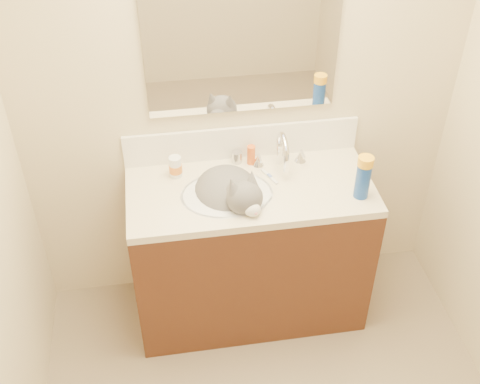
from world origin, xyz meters
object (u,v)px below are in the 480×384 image
object	(u,v)px
vanity_cabinet	(250,254)
faucet	(282,154)
cat	(231,195)
amber_bottle	(251,155)
silver_jar	(237,157)
spray_can	(363,180)
basin	(227,205)
pill_bottle	(175,167)

from	to	relation	value
vanity_cabinet	faucet	distance (m)	0.58
vanity_cabinet	cat	size ratio (longest dim) A/B	2.44
cat	amber_bottle	world-z (taller)	cat
faucet	silver_jar	size ratio (longest dim) A/B	4.50
faucet	spray_can	xyz separation A→B (m)	(0.33, -0.28, 0.01)
faucet	vanity_cabinet	bearing A→B (deg)	-142.71
basin	silver_jar	world-z (taller)	silver_jar
pill_bottle	silver_jar	xyz separation A→B (m)	(0.32, 0.07, -0.02)
amber_bottle	spray_can	distance (m)	0.58
basin	spray_can	distance (m)	0.66
amber_bottle	pill_bottle	bearing A→B (deg)	-173.12
basin	cat	distance (m)	0.06
vanity_cabinet	pill_bottle	world-z (taller)	pill_bottle
basin	spray_can	world-z (taller)	spray_can
vanity_cabinet	silver_jar	distance (m)	0.53
cat	pill_bottle	world-z (taller)	cat
basin	cat	bearing A→B (deg)	32.41
silver_jar	amber_bottle	distance (m)	0.08
faucet	pill_bottle	distance (m)	0.53
cat	pill_bottle	bearing A→B (deg)	123.62
basin	cat	xyz separation A→B (m)	(0.02, 0.01, 0.05)
vanity_cabinet	basin	xyz separation A→B (m)	(-0.12, -0.03, 0.38)
basin	pill_bottle	bearing A→B (deg)	141.67
silver_jar	faucet	bearing A→B (deg)	-21.12
basin	amber_bottle	distance (m)	0.30
faucet	pill_bottle	bearing A→B (deg)	178.45
basin	vanity_cabinet	bearing A→B (deg)	14.04
faucet	silver_jar	world-z (taller)	faucet
cat	spray_can	world-z (taller)	spray_can
cat	silver_jar	distance (m)	0.25
vanity_cabinet	pill_bottle	size ratio (longest dim) A/B	10.77
basin	cat	size ratio (longest dim) A/B	0.92
vanity_cabinet	spray_can	xyz separation A→B (m)	(0.51, -0.14, 0.55)
cat	faucet	bearing A→B (deg)	6.78
basin	amber_bottle	xyz separation A→B (m)	(0.16, 0.23, 0.12)
cat	amber_bottle	bearing A→B (deg)	35.47
vanity_cabinet	amber_bottle	size ratio (longest dim) A/B	11.62
spray_can	pill_bottle	bearing A→B (deg)	160.98
silver_jar	spray_can	size ratio (longest dim) A/B	0.33
vanity_cabinet	amber_bottle	distance (m)	0.54
vanity_cabinet	pill_bottle	xyz separation A→B (m)	(-0.35, 0.15, 0.51)
basin	faucet	world-z (taller)	faucet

